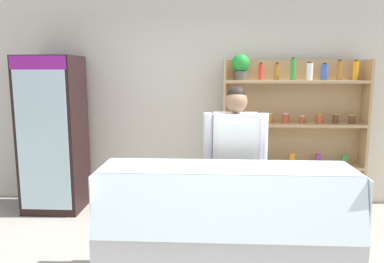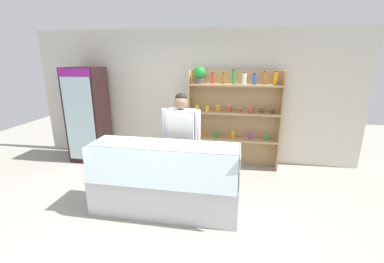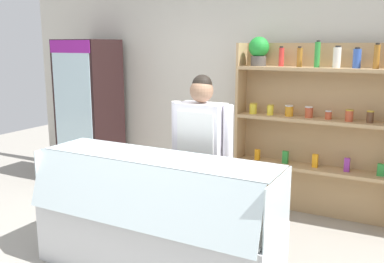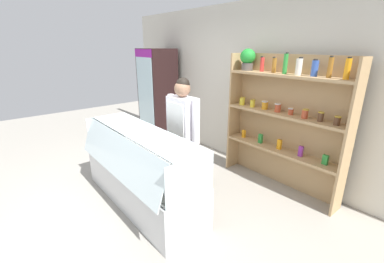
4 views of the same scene
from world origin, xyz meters
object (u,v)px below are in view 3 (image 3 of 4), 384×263
Objects in this scene: shelving_unit at (314,119)px; deli_display_case at (155,237)px; drinks_fridge at (90,113)px; shop_clerk at (201,148)px.

shelving_unit reaches higher than deli_display_case.
shop_clerk is at bearing -24.52° from drinks_fridge.
drinks_fridge reaches higher than shop_clerk.
deli_display_case is (2.12, -1.64, -0.67)m from drinks_fridge.
deli_display_case is at bearing -100.35° from shop_clerk.
drinks_fridge is at bearing 142.32° from deli_display_case.
drinks_fridge reaches higher than deli_display_case.
shop_clerk is (0.11, 0.62, 0.65)m from deli_display_case.
drinks_fridge is 2.46m from shop_clerk.
shelving_unit is 1.42m from shop_clerk.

